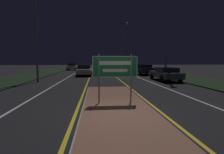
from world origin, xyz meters
TOP-DOWN VIEW (x-y plane):
  - ground_plane at (0.00, 0.00)m, footprint 160.00×160.00m
  - median_island at (0.00, 1.55)m, footprint 2.85×9.67m
  - verge_left at (-9.50, 20.00)m, footprint 5.00×100.00m
  - verge_right at (9.50, 20.00)m, footprint 5.00×100.00m
  - centre_line_yellow_left at (-1.62, 25.00)m, footprint 0.12×70.00m
  - centre_line_yellow_right at (1.62, 25.00)m, footprint 0.12×70.00m
  - lane_line_white_left at (-4.20, 25.00)m, footprint 0.12×70.00m
  - lane_line_white_right at (4.20, 25.00)m, footprint 0.12×70.00m
  - edge_line_white_left at (-7.20, 25.00)m, footprint 0.10×70.00m
  - edge_line_white_right at (7.20, 25.00)m, footprint 0.10×70.00m
  - highway_sign at (0.00, 1.55)m, footprint 2.00×0.07m
  - streetlight_left_near at (-6.19, 10.39)m, footprint 0.52×0.52m
  - streetlight_right_near at (6.23, 11.08)m, footprint 0.53×0.53m
  - streetlight_right_far at (6.25, 33.56)m, footprint 0.48×0.48m
  - car_receding_0 at (6.02, 10.56)m, footprint 1.95×4.68m
  - car_receding_1 at (5.95, 18.21)m, footprint 1.94×4.63m
  - car_receding_2 at (2.59, 30.37)m, footprint 1.85×4.35m
  - car_receding_3 at (2.36, 43.28)m, footprint 1.93×4.59m
  - car_approaching_0 at (-2.38, 17.29)m, footprint 1.93×4.40m
  - car_approaching_1 at (-6.01, 32.43)m, footprint 1.97×4.22m

SIDE VIEW (x-z plane):
  - ground_plane at x=0.00m, z-range 0.00..0.00m
  - centre_line_yellow_left at x=-1.62m, z-range 0.00..0.01m
  - centre_line_yellow_right at x=1.62m, z-range 0.00..0.01m
  - lane_line_white_left at x=-4.20m, z-range 0.00..0.01m
  - lane_line_white_right at x=4.20m, z-range 0.00..0.01m
  - edge_line_white_left at x=-7.20m, z-range 0.00..0.01m
  - edge_line_white_right at x=7.20m, z-range 0.00..0.01m
  - verge_left at x=-9.50m, z-range 0.00..0.08m
  - verge_right at x=9.50m, z-range 0.00..0.08m
  - median_island at x=0.00m, z-range -0.01..0.09m
  - car_receding_0 at x=6.02m, z-range 0.06..1.38m
  - car_receding_3 at x=2.36m, z-range 0.04..1.43m
  - car_approaching_0 at x=-2.38m, z-range 0.03..1.46m
  - car_approaching_1 at x=-6.01m, z-range 0.04..1.47m
  - car_receding_2 at x=2.59m, z-range 0.03..1.52m
  - car_receding_1 at x=5.95m, z-range 0.06..1.53m
  - highway_sign at x=0.00m, z-range 0.53..2.70m
  - streetlight_right_near at x=6.23m, z-range 1.30..9.98m
  - streetlight_right_far at x=6.25m, z-range 1.14..11.69m
  - streetlight_left_near at x=-6.19m, z-range 1.35..12.12m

